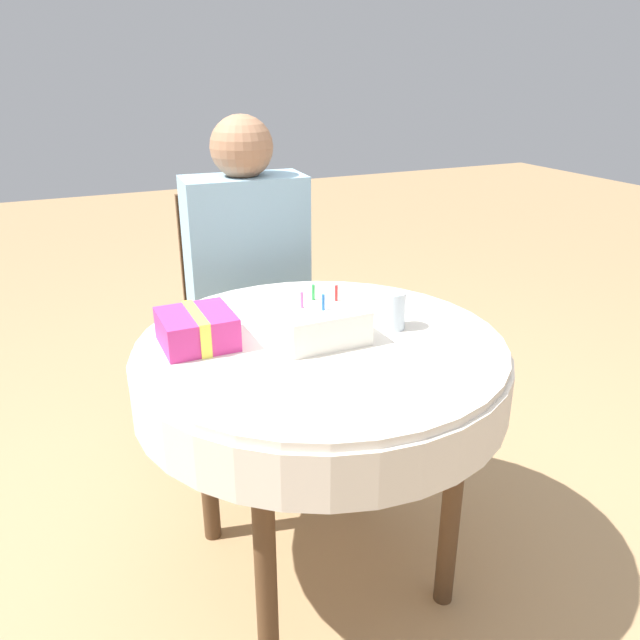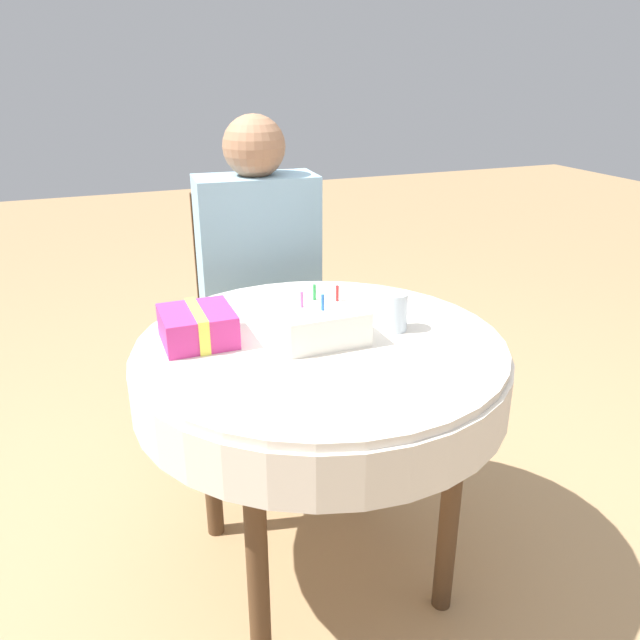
% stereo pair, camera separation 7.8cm
% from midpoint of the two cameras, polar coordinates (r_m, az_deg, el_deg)
% --- Properties ---
extents(ground_plane, '(12.00, 12.00, 0.00)m').
position_cam_midpoint_polar(ground_plane, '(1.93, 1.29, -21.47)').
color(ground_plane, '#A37F56').
extents(dining_table, '(0.92, 0.92, 0.71)m').
position_cam_midpoint_polar(dining_table, '(1.57, 1.48, -4.86)').
color(dining_table, silver).
rests_on(dining_table, ground_plane).
extents(chair, '(0.48, 0.48, 0.91)m').
position_cam_midpoint_polar(chair, '(2.36, -4.91, 0.96)').
color(chair, '#4C331E').
rests_on(chair, ground_plane).
extents(person, '(0.42, 0.32, 1.19)m').
position_cam_midpoint_polar(person, '(2.19, -4.56, 5.67)').
color(person, '#9E7051').
rests_on(person, ground_plane).
extents(birthday_cake, '(0.21, 0.21, 0.12)m').
position_cam_midpoint_polar(birthday_cake, '(1.53, 1.28, -0.06)').
color(birthday_cake, white).
rests_on(birthday_cake, dining_table).
extents(drinking_glass, '(0.06, 0.06, 0.10)m').
position_cam_midpoint_polar(drinking_glass, '(1.59, 8.25, 0.75)').
color(drinking_glass, silver).
rests_on(drinking_glass, dining_table).
extents(gift_box, '(0.17, 0.18, 0.09)m').
position_cam_midpoint_polar(gift_box, '(1.53, -9.71, -0.58)').
color(gift_box, '#D13384').
rests_on(gift_box, dining_table).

